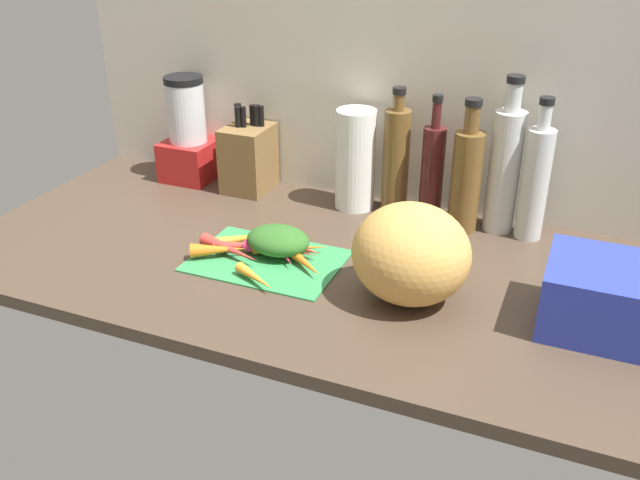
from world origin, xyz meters
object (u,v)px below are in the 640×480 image
(carrot_3, at_px, (305,263))
(bottle_0, at_px, (396,160))
(cutting_board, at_px, (267,260))
(carrot_1, at_px, (255,277))
(carrot_10, at_px, (268,250))
(blender_appliance, at_px, (188,136))
(carrot_9, at_px, (294,247))
(carrot_7, at_px, (277,248))
(bottle_1, at_px, (432,172))
(carrot_8, at_px, (253,246))
(winter_squash, at_px, (411,254))
(paper_towel_roll, at_px, (355,160))
(bottle_2, at_px, (466,178))
(carrot_5, at_px, (218,250))
(dish_rack, at_px, (625,301))
(carrot_4, at_px, (291,248))
(carrot_2, at_px, (284,248))
(bottle_3, at_px, (505,168))
(bottle_4, at_px, (535,181))
(carrot_0, at_px, (247,238))
(carrot_6, at_px, (283,252))
(knife_block, at_px, (248,157))
(carrot_11, at_px, (230,249))

(carrot_3, height_order, bottle_0, bottle_0)
(cutting_board, distance_m, carrot_1, 0.11)
(carrot_10, distance_m, blender_appliance, 0.56)
(carrot_9, height_order, carrot_10, carrot_9)
(carrot_10, height_order, bottle_0, bottle_0)
(carrot_7, height_order, bottle_1, bottle_1)
(carrot_8, distance_m, carrot_9, 0.09)
(carrot_10, xyz_separation_m, winter_squash, (0.34, -0.04, 0.08))
(paper_towel_roll, bearing_deg, bottle_2, -5.17)
(carrot_5, relative_size, dish_rack, 0.42)
(carrot_4, height_order, bottle_2, bottle_2)
(carrot_2, relative_size, bottle_1, 0.51)
(bottle_3, distance_m, dish_rack, 0.47)
(carrot_4, relative_size, carrot_10, 1.51)
(bottle_3, bearing_deg, bottle_4, -9.97)
(carrot_4, bearing_deg, carrot_5, -151.14)
(carrot_5, bearing_deg, carrot_10, 23.60)
(carrot_1, relative_size, bottle_4, 0.35)
(carrot_4, height_order, carrot_5, carrot_5)
(carrot_7, xyz_separation_m, bottle_4, (0.51, 0.33, 0.12))
(paper_towel_roll, bearing_deg, bottle_3, 1.21)
(carrot_0, distance_m, bottle_1, 0.48)
(bottle_2, relative_size, bottle_4, 0.96)
(carrot_6, xyz_separation_m, dish_rack, (0.70, -0.01, 0.05))
(knife_block, distance_m, bottle_2, 0.60)
(carrot_8, relative_size, paper_towel_roll, 0.69)
(winter_squash, height_order, knife_block, knife_block)
(bottle_0, bearing_deg, carrot_3, -102.35)
(carrot_7, height_order, dish_rack, dish_rack)
(carrot_11, xyz_separation_m, blender_appliance, (-0.34, 0.38, 0.10))
(carrot_0, relative_size, bottle_4, 0.47)
(carrot_8, bearing_deg, paper_towel_roll, 70.15)
(carrot_11, xyz_separation_m, bottle_4, (0.60, 0.37, 0.12))
(carrot_8, xyz_separation_m, bottle_4, (0.56, 0.33, 0.12))
(paper_towel_roll, bearing_deg, bottle_4, -0.66)
(cutting_board, relative_size, carrot_5, 2.69)
(carrot_4, relative_size, carrot_6, 1.45)
(carrot_1, distance_m, carrot_8, 0.14)
(winter_squash, bearing_deg, carrot_0, 169.04)
(cutting_board, height_order, bottle_0, bottle_0)
(bottle_3, bearing_deg, carrot_6, -140.16)
(carrot_4, relative_size, carrot_8, 0.96)
(bottle_4, bearing_deg, carrot_10, -146.83)
(knife_block, xyz_separation_m, bottle_1, (0.51, 0.00, 0.03))
(carrot_11, relative_size, bottle_1, 0.52)
(carrot_6, bearing_deg, winter_squash, -8.94)
(carrot_5, xyz_separation_m, carrot_6, (0.13, 0.05, -0.00))
(carrot_5, distance_m, carrot_6, 0.14)
(carrot_6, bearing_deg, dish_rack, -0.43)
(bottle_3, distance_m, bottle_4, 0.08)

